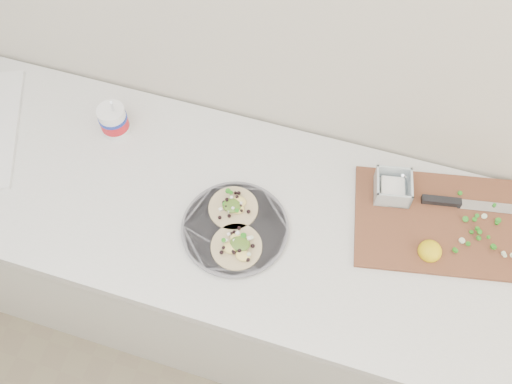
% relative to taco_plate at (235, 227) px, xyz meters
% --- Properties ---
extents(counter, '(2.44, 0.66, 0.90)m').
position_rel_taco_plate_xyz_m(counter, '(-0.25, 0.08, -0.47)').
color(counter, silver).
rests_on(counter, ground).
extents(taco_plate, '(0.30, 0.30, 0.04)m').
position_rel_taco_plate_xyz_m(taco_plate, '(0.00, 0.00, 0.00)').
color(taco_plate, slate).
rests_on(taco_plate, counter).
extents(tub, '(0.09, 0.09, 0.20)m').
position_rel_taco_plate_xyz_m(tub, '(-0.45, 0.22, 0.05)').
color(tub, white).
rests_on(tub, counter).
extents(cutboard, '(0.51, 0.40, 0.07)m').
position_rel_taco_plate_xyz_m(cutboard, '(0.52, 0.20, 0.00)').
color(cutboard, brown).
rests_on(cutboard, counter).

